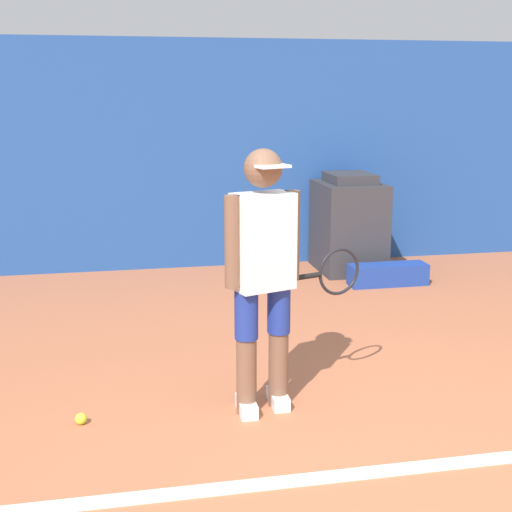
{
  "coord_description": "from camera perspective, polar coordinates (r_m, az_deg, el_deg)",
  "views": [
    {
      "loc": [
        -1.15,
        -2.85,
        1.88
      ],
      "look_at": [
        -0.32,
        1.26,
        0.9
      ],
      "focal_mm": 50.0,
      "sensor_mm": 36.0,
      "label": 1
    }
  ],
  "objects": [
    {
      "name": "court_baseline",
      "position": [
        3.77,
        8.3,
        -16.85
      ],
      "size": [
        21.6,
        0.1,
        0.01
      ],
      "color": "white",
      "rests_on": "ground_plane"
    },
    {
      "name": "tennis_player",
      "position": [
        4.12,
        0.7,
        -1.13
      ],
      "size": [
        0.89,
        0.4,
        1.56
      ],
      "rotation": [
        0.0,
        0.0,
        0.31
      ],
      "color": "brown",
      "rests_on": "ground_plane"
    },
    {
      "name": "equipment_bag",
      "position": [
        7.15,
        10.5,
        -1.46
      ],
      "size": [
        0.78,
        0.24,
        0.21
      ],
      "color": "#1E3D99",
      "rests_on": "ground_plane"
    },
    {
      "name": "ground_plane",
      "position": [
        3.6,
        9.5,
        -18.56
      ],
      "size": [
        24.0,
        24.0,
        0.0
      ],
      "primitive_type": "plane",
      "color": "#B76642"
    },
    {
      "name": "back_wall",
      "position": [
        7.69,
        -2.82,
        8.06
      ],
      "size": [
        24.0,
        0.1,
        2.41
      ],
      "color": "#234C99",
      "rests_on": "ground_plane"
    },
    {
      "name": "tennis_ball",
      "position": [
        4.33,
        -13.83,
        -12.53
      ],
      "size": [
        0.07,
        0.07,
        0.07
      ],
      "color": "#D1E533",
      "rests_on": "ground_plane"
    },
    {
      "name": "covered_chair",
      "position": [
        7.61,
        7.41,
        2.53
      ],
      "size": [
        0.64,
        0.8,
        1.04
      ],
      "color": "#333338",
      "rests_on": "ground_plane"
    }
  ]
}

